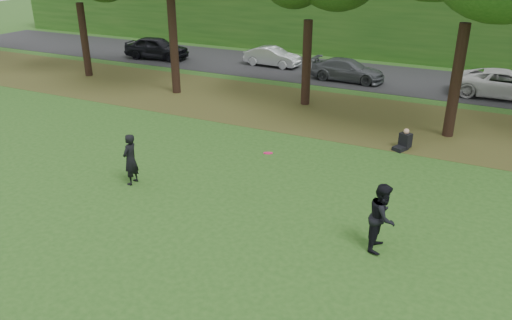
{
  "coord_description": "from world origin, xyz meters",
  "views": [
    {
      "loc": [
        5.47,
        -8.84,
        7.37
      ],
      "look_at": [
        -0.74,
        3.74,
        1.3
      ],
      "focal_mm": 35.0,
      "sensor_mm": 36.0,
      "label": 1
    }
  ],
  "objects": [
    {
      "name": "seated_person",
      "position": [
        2.63,
        9.96,
        0.31
      ],
      "size": [
        0.67,
        0.83,
        0.83
      ],
      "rotation": [
        0.0,
        0.0,
        -0.42
      ],
      "color": "black",
      "rests_on": "ground"
    },
    {
      "name": "leaf_litter",
      "position": [
        0.0,
        13.0,
        0.01
      ],
      "size": [
        60.0,
        7.0,
        0.01
      ],
      "primitive_type": "cube",
      "color": "#4F371C",
      "rests_on": "ground"
    },
    {
      "name": "player_left",
      "position": [
        -4.91,
        2.84,
        0.87
      ],
      "size": [
        0.47,
        0.67,
        1.75
      ],
      "primitive_type": "imported",
      "rotation": [
        0.0,
        0.0,
        -1.49
      ],
      "color": "black",
      "rests_on": "ground"
    },
    {
      "name": "street",
      "position": [
        0.0,
        21.0,
        0.01
      ],
      "size": [
        70.0,
        7.0,
        0.02
      ],
      "primitive_type": "cube",
      "color": "black",
      "rests_on": "ground"
    },
    {
      "name": "frisbee",
      "position": [
        -0.02,
        3.07,
        1.91
      ],
      "size": [
        0.36,
        0.36,
        0.08
      ],
      "color": "#DD1259",
      "rests_on": "ground"
    },
    {
      "name": "parked_cars",
      "position": [
        -0.53,
        19.6,
        0.71
      ],
      "size": [
        35.19,
        3.4,
        1.52
      ],
      "color": "black",
      "rests_on": "street"
    },
    {
      "name": "ground",
      "position": [
        0.0,
        0.0,
        0.0
      ],
      "size": [
        120.0,
        120.0,
        0.0
      ],
      "primitive_type": "plane",
      "color": "#224B17",
      "rests_on": "ground"
    },
    {
      "name": "player_right",
      "position": [
        3.44,
        2.64,
        0.93
      ],
      "size": [
        0.73,
        0.93,
        1.86
      ],
      "primitive_type": "imported",
      "rotation": [
        0.0,
        0.0,
        1.6
      ],
      "color": "black",
      "rests_on": "ground"
    },
    {
      "name": "far_hedge",
      "position": [
        0.0,
        27.0,
        2.5
      ],
      "size": [
        70.0,
        3.0,
        5.0
      ],
      "primitive_type": "cube",
      "color": "#1F4D16",
      "rests_on": "ground"
    }
  ]
}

